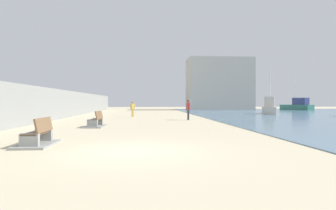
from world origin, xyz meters
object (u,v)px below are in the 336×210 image
at_px(boat_far_left, 270,108).
at_px(boat_distant, 298,105).
at_px(bench_far, 96,123).
at_px(person_walking, 133,108).
at_px(person_standing, 188,108).
at_px(bench_near, 38,139).

bearing_deg(boat_far_left, boat_distant, 53.15).
relative_size(bench_far, person_walking, 1.38).
distance_m(bench_far, person_standing, 9.21).
relative_size(bench_near, boat_far_left, 0.34).
distance_m(person_walking, boat_distant, 36.35).
bearing_deg(person_walking, person_standing, -46.75).
relative_size(bench_far, boat_far_left, 0.35).
height_order(boat_far_left, boat_distant, boat_distant).
bearing_deg(person_standing, boat_distant, 48.67).
relative_size(boat_far_left, boat_distant, 0.93).
bearing_deg(boat_distant, person_walking, -142.60).
bearing_deg(person_walking, bench_near, -97.19).
bearing_deg(boat_far_left, bench_far, -136.64).
bearing_deg(person_standing, bench_far, -135.94).
relative_size(bench_far, boat_distant, 0.33).
distance_m(person_walking, boat_far_left, 17.58).
distance_m(boat_far_left, boat_distant, 20.44).
distance_m(person_walking, person_standing, 7.14).
distance_m(bench_near, person_standing, 15.77).
bearing_deg(person_walking, boat_far_left, 19.01).
height_order(bench_near, boat_distant, boat_distant).
relative_size(bench_near, bench_far, 0.98).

